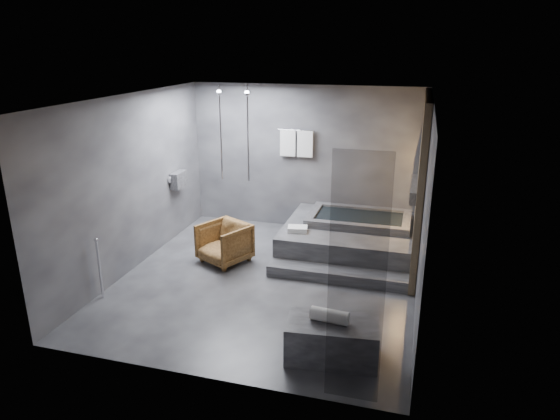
% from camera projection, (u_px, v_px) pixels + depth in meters
% --- Properties ---
extents(room, '(5.00, 5.04, 2.82)m').
position_uv_depth(room, '(297.00, 171.00, 7.40)').
color(room, '#28282A').
rests_on(room, ground).
extents(tub_deck, '(2.20, 2.00, 0.50)m').
position_uv_depth(tub_deck, '(348.00, 238.00, 8.81)').
color(tub_deck, '#2D2D2F').
rests_on(tub_deck, ground).
extents(tub_step, '(2.20, 0.36, 0.18)m').
position_uv_depth(tub_step, '(337.00, 275.00, 7.78)').
color(tub_step, '#2D2D2F').
rests_on(tub_step, ground).
extents(concrete_bench, '(1.12, 0.70, 0.48)m').
position_uv_depth(concrete_bench, '(332.00, 340.00, 5.82)').
color(concrete_bench, '#313133').
rests_on(concrete_bench, ground).
extents(driftwood_chair, '(0.98, 0.99, 0.68)m').
position_uv_depth(driftwood_chair, '(224.00, 243.00, 8.38)').
color(driftwood_chair, '#412710').
rests_on(driftwood_chair, ground).
extents(rolled_towel, '(0.46, 0.20, 0.16)m').
position_uv_depth(rolled_towel, '(329.00, 316.00, 5.72)').
color(rolled_towel, white).
rests_on(rolled_towel, concrete_bench).
extents(deck_towel, '(0.36, 0.29, 0.09)m').
position_uv_depth(deck_towel, '(297.00, 229.00, 8.42)').
color(deck_towel, white).
rests_on(deck_towel, tub_deck).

